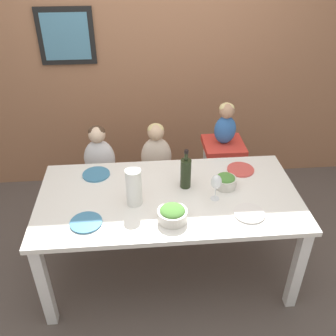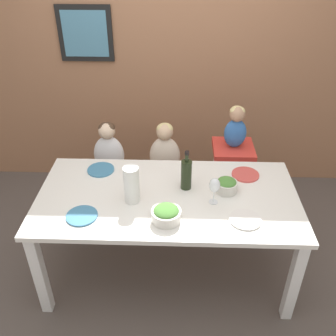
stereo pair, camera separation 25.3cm
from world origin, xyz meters
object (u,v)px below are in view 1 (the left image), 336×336
dinner_plate_front_left (86,222)px  dinner_plate_front_right (249,213)px  paper_towel_roll (134,187)px  salad_bowl_large (172,214)px  salad_bowl_small (225,181)px  person_child_left (99,153)px  chair_far_left (103,183)px  chair_right_highchair (222,160)px  wine_bottle (186,173)px  person_child_center (156,151)px  dinner_plate_back_left (96,174)px  wine_glass_near (216,182)px  person_baby_right (226,122)px  chair_far_center (157,180)px  dinner_plate_back_right (241,170)px

dinner_plate_front_left → dinner_plate_front_right: bearing=-0.1°
paper_towel_roll → salad_bowl_large: (0.23, -0.19, -0.08)m
salad_bowl_small → person_child_left: bearing=146.6°
chair_far_left → chair_right_highchair: bearing=0.0°
wine_bottle → dinner_plate_front_right: wine_bottle is taller
person_child_center → dinner_plate_back_left: size_ratio=2.37×
chair_right_highchair → wine_bottle: (-0.40, -0.59, 0.28)m
paper_towel_roll → wine_glass_near: paper_towel_roll is taller
chair_right_highchair → salad_bowl_small: bearing=-101.3°
paper_towel_roll → dinner_plate_back_left: 0.47m
chair_far_left → dinner_plate_front_left: bearing=-90.8°
chair_far_left → chair_right_highchair: chair_right_highchair is taller
dinner_plate_front_left → dinner_plate_front_right: 1.04m
wine_glass_near → dinner_plate_front_right: wine_glass_near is taller
salad_bowl_large → dinner_plate_front_right: 0.50m
person_child_center → wine_glass_near: bearing=-64.5°
person_child_left → person_baby_right: bearing=0.0°
chair_far_center → dinner_plate_back_left: 0.71m
dinner_plate_front_left → dinner_plate_back_right: size_ratio=1.00×
wine_glass_near → salad_bowl_small: wine_glass_near is taller
chair_far_center → dinner_plate_back_left: (-0.47, -0.39, 0.36)m
paper_towel_roll → salad_bowl_small: (0.64, 0.13, -0.08)m
wine_glass_near → salad_bowl_small: (0.10, 0.13, -0.09)m
dinner_plate_back_right → salad_bowl_large: bearing=-137.8°
paper_towel_roll → chair_right_highchair: bearing=44.3°
paper_towel_roll → wine_glass_near: size_ratio=1.37×
chair_far_center → paper_towel_roll: bearing=-104.1°
person_child_left → salad_bowl_small: 1.12m
dinner_plate_front_left → chair_far_left: bearing=89.2°
salad_bowl_large → salad_bowl_small: 0.52m
salad_bowl_small → dinner_plate_back_left: (-0.92, 0.23, -0.04)m
person_child_left → salad_bowl_large: person_child_left is taller
chair_far_center → salad_bowl_large: (0.05, -0.94, 0.40)m
paper_towel_roll → dinner_plate_front_right: 0.76m
salad_bowl_large → dinner_plate_front_right: size_ratio=0.93×
paper_towel_roll → dinner_plate_back_right: size_ratio=1.30×
person_child_center → dinner_plate_back_left: 0.61m
person_baby_right → chair_right_highchair: bearing=-90.0°
dinner_plate_back_right → dinner_plate_front_right: bearing=-98.0°
chair_far_left → dinner_plate_front_right: dinner_plate_front_right is taller
person_child_left → paper_towel_roll: paper_towel_roll is taller
chair_far_center → salad_bowl_large: 1.02m
chair_far_left → person_child_center: person_child_center is taller
paper_towel_roll → wine_bottle: bearing=23.8°
chair_far_left → wine_bottle: wine_bottle is taller
person_baby_right → chair_far_center: bearing=-179.9°
salad_bowl_small → chair_right_highchair: bearing=78.7°
chair_right_highchair → paper_towel_roll: paper_towel_roll is taller
chair_far_left → dinner_plate_front_left: size_ratio=2.29×
person_child_center → paper_towel_roll: paper_towel_roll is taller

